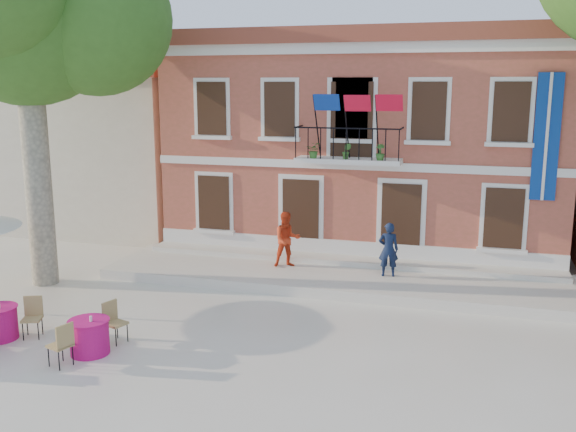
# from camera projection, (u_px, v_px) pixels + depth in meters

# --- Properties ---
(ground) EXTENTS (90.00, 90.00, 0.00)m
(ground) POSITION_uv_depth(u_px,v_px,m) (220.00, 328.00, 15.45)
(ground) COLOR beige
(ground) RESTS_ON ground
(main_building) EXTENTS (13.50, 9.59, 7.50)m
(main_building) POSITION_uv_depth(u_px,v_px,m) (371.00, 140.00, 23.54)
(main_building) COLOR #B85242
(main_building) RESTS_ON ground
(neighbor_west) EXTENTS (9.40, 9.40, 6.40)m
(neighbor_west) POSITION_uv_depth(u_px,v_px,m) (110.00, 144.00, 27.74)
(neighbor_west) COLOR beige
(neighbor_west) RESTS_ON ground
(terrace) EXTENTS (14.00, 3.40, 0.30)m
(terrace) POSITION_uv_depth(u_px,v_px,m) (339.00, 277.00, 19.02)
(terrace) COLOR silver
(terrace) RESTS_ON ground
(plane_tree_west) EXTENTS (5.35, 5.35, 10.51)m
(plane_tree_west) POSITION_uv_depth(u_px,v_px,m) (24.00, 11.00, 17.44)
(plane_tree_west) COLOR #A59E84
(plane_tree_west) RESTS_ON ground
(pedestrian_navy) EXTENTS (0.63, 0.46, 1.59)m
(pedestrian_navy) POSITION_uv_depth(u_px,v_px,m) (388.00, 249.00, 18.51)
(pedestrian_navy) COLOR #101B37
(pedestrian_navy) RESTS_ON terrace
(pedestrian_orange) EXTENTS (1.02, 0.95, 1.69)m
(pedestrian_orange) POSITION_uv_depth(u_px,v_px,m) (287.00, 239.00, 19.47)
(pedestrian_orange) COLOR red
(pedestrian_orange) RESTS_ON terrace
(cafe_table_3) EXTENTS (0.99, 1.96, 0.95)m
(cafe_table_3) POSITION_uv_depth(u_px,v_px,m) (89.00, 335.00, 13.92)
(cafe_table_3) COLOR #C91266
(cafe_table_3) RESTS_ON ground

